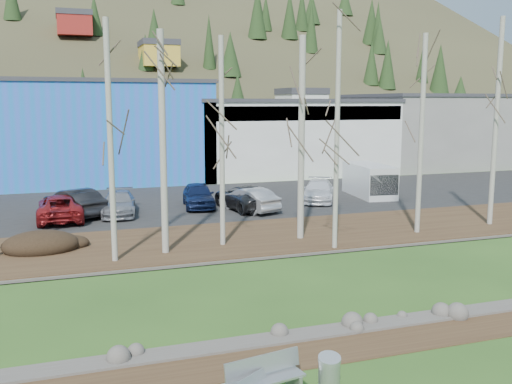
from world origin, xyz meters
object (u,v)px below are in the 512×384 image
object	(u,v)px
bench_intact	(264,379)
car_3	(119,203)
car_6	(245,197)
van_white	(370,181)
litter_bin	(329,377)
car_4	(198,195)
car_7	(319,191)
car_5	(249,199)
car_1	(74,202)
car_2	(61,207)

from	to	relation	value
bench_intact	car_3	xyz separation A→B (m)	(-1.07, 21.77, 0.33)
car_6	van_white	xyz separation A→B (m)	(9.53, 1.66, 0.37)
litter_bin	car_4	distance (m)	23.04
car_3	car_4	size ratio (longest dim) A/B	1.03
litter_bin	car_3	size ratio (longest dim) A/B	0.19
litter_bin	car_4	bearing A→B (deg)	84.19
car_7	litter_bin	bearing A→B (deg)	-86.58
car_5	car_7	distance (m)	5.67
car_5	van_white	world-z (taller)	van_white
bench_intact	litter_bin	world-z (taller)	bench_intact
car_1	car_7	bearing A→B (deg)	154.53
car_2	litter_bin	bearing A→B (deg)	105.17
car_3	car_4	distance (m)	4.92
car_7	bench_intact	bearing A→B (deg)	-89.89
van_white	car_5	bearing A→B (deg)	-158.62
car_2	car_7	size ratio (longest dim) A/B	1.09
car_6	van_white	size ratio (longest dim) A/B	1.00
car_1	car_7	world-z (taller)	car_1
car_1	van_white	size ratio (longest dim) A/B	0.92
van_white	car_3	bearing A→B (deg)	-169.43
car_5	car_6	bearing A→B (deg)	-109.63
car_2	car_7	xyz separation A→B (m)	(15.93, 0.98, -0.03)
car_1	car_2	xyz separation A→B (m)	(-0.74, -0.95, -0.07)
car_1	car_7	size ratio (longest dim) A/B	1.01
litter_bin	car_4	xyz separation A→B (m)	(2.33, 22.91, 0.46)
car_2	van_white	distance (m)	20.17
bench_intact	car_5	distance (m)	21.36
car_2	van_white	size ratio (longest dim) A/B	0.99
car_6	car_1	bearing A→B (deg)	-14.29
car_4	car_6	size ratio (longest dim) A/B	0.86
car_7	car_4	bearing A→B (deg)	-154.78
car_3	car_4	world-z (taller)	car_4
car_2	car_7	distance (m)	15.96
car_2	van_white	xyz separation A→B (m)	(20.10, 1.61, 0.37)
car_1	car_4	xyz separation A→B (m)	(7.27, 0.40, -0.03)
litter_bin	car_1	distance (m)	23.06
car_7	car_2	bearing A→B (deg)	-148.63
car_1	van_white	bearing A→B (deg)	156.37
litter_bin	car_3	distance (m)	22.25
litter_bin	car_2	distance (m)	22.31
car_1	car_6	size ratio (longest dim) A/B	0.92
car_3	car_5	distance (m)	7.53
car_5	car_3	bearing A→B (deg)	-29.98
car_3	car_1	bearing A→B (deg)	177.60
bench_intact	car_2	world-z (taller)	car_2
car_4	van_white	size ratio (longest dim) A/B	0.85
bench_intact	car_5	world-z (taller)	car_5
car_5	car_6	xyz separation A→B (m)	(0.00, 0.80, 0.01)
bench_intact	car_1	world-z (taller)	car_1
bench_intact	van_white	distance (m)	27.83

